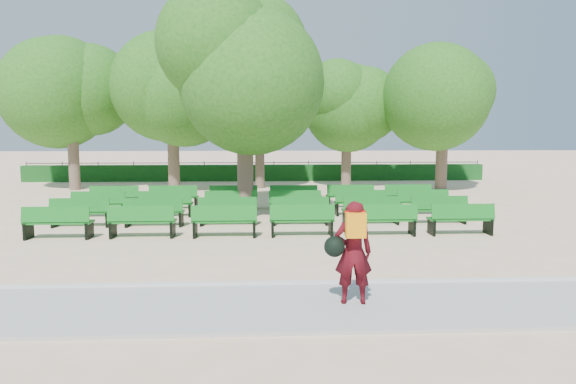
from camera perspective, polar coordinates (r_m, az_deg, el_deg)
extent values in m
plane|color=beige|center=(15.45, -4.11, -3.64)|extent=(120.00, 120.00, 0.00)
cube|color=#A9A8A4|center=(8.27, -5.27, -12.68)|extent=(30.00, 2.20, 0.06)
cube|color=silver|center=(9.36, -4.97, -10.23)|extent=(30.00, 0.12, 0.10)
cube|color=#134D18|center=(29.29, -3.51, 2.15)|extent=(26.00, 0.70, 0.90)
cube|color=#13711D|center=(16.16, -2.75, -1.64)|extent=(1.73, 0.53, 0.06)
cube|color=#13711D|center=(15.93, -2.75, -0.90)|extent=(1.72, 0.18, 0.40)
cylinder|color=brown|center=(16.87, -4.78, 3.07)|extent=(0.53, 0.53, 3.42)
ellipsoid|color=#2C6A1C|center=(16.96, -4.88, 13.54)|extent=(5.01, 5.01, 4.51)
imported|color=#4A0A11|center=(8.20, 7.26, -6.68)|extent=(0.62, 0.43, 1.64)
cube|color=orange|center=(7.93, 7.54, -3.68)|extent=(0.31, 0.15, 0.38)
sphere|color=black|center=(8.08, 5.18, -6.07)|extent=(0.33, 0.33, 0.33)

